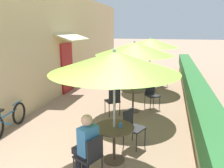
{
  "coord_description": "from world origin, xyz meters",
  "views": [
    {
      "loc": [
        1.86,
        -1.74,
        2.67
      ],
      "look_at": [
        0.15,
        4.64,
        1.0
      ],
      "focal_mm": 35.0,
      "sensor_mm": 36.0,
      "label": 1
    }
  ],
  "objects_px": {
    "patio_table_far": "(149,76)",
    "cafe_chair_far_left": "(152,81)",
    "coffee_cup_mid": "(132,88)",
    "bicycle_second": "(8,120)",
    "patio_umbrella_near": "(114,62)",
    "patio_table_near": "(114,136)",
    "patio_table_mid": "(133,95)",
    "cafe_chair_mid_left": "(113,100)",
    "cafe_chair_far_right": "(161,75)",
    "cafe_chair_far_back": "(134,75)",
    "coffee_cup_near": "(121,125)",
    "patio_umbrella_far": "(151,43)",
    "coffee_cup_far": "(146,71)",
    "cafe_chair_near_left": "(91,155)",
    "cafe_chair_near_right": "(132,125)",
    "seated_patron_near_left": "(86,144)",
    "cafe_chair_mid_right": "(151,93)",
    "patio_umbrella_mid": "(134,49)",
    "seated_patron_far_left": "(150,77)"
  },
  "relations": [
    {
      "from": "patio_umbrella_near",
      "to": "cafe_chair_mid_left",
      "type": "distance_m",
      "value": 2.91
    },
    {
      "from": "bicycle_second",
      "to": "patio_umbrella_mid",
      "type": "bearing_deg",
      "value": 31.34
    },
    {
      "from": "patio_table_mid",
      "to": "patio_table_far",
      "type": "distance_m",
      "value": 3.13
    },
    {
      "from": "patio_table_mid",
      "to": "coffee_cup_far",
      "type": "height_order",
      "value": "coffee_cup_far"
    },
    {
      "from": "cafe_chair_near_right",
      "to": "cafe_chair_far_left",
      "type": "height_order",
      "value": "same"
    },
    {
      "from": "cafe_chair_near_left",
      "to": "bicycle_second",
      "type": "bearing_deg",
      "value": 90.87
    },
    {
      "from": "patio_table_near",
      "to": "cafe_chair_far_right",
      "type": "bearing_deg",
      "value": 84.42
    },
    {
      "from": "cafe_chair_mid_left",
      "to": "cafe_chair_mid_right",
      "type": "bearing_deg",
      "value": 5.86
    },
    {
      "from": "seated_patron_near_left",
      "to": "coffee_cup_far",
      "type": "relative_size",
      "value": 13.89
    },
    {
      "from": "cafe_chair_near_right",
      "to": "patio_umbrella_far",
      "type": "distance_m",
      "value": 5.53
    },
    {
      "from": "cafe_chair_mid_left",
      "to": "cafe_chair_far_left",
      "type": "relative_size",
      "value": 1.0
    },
    {
      "from": "cafe_chair_mid_right",
      "to": "patio_umbrella_far",
      "type": "distance_m",
      "value": 3.06
    },
    {
      "from": "coffee_cup_near",
      "to": "seated_patron_far_left",
      "type": "distance_m",
      "value": 5.26
    },
    {
      "from": "coffee_cup_mid",
      "to": "bicycle_second",
      "type": "distance_m",
      "value": 3.78
    },
    {
      "from": "patio_table_mid",
      "to": "patio_umbrella_mid",
      "type": "relative_size",
      "value": 0.33
    },
    {
      "from": "cafe_chair_near_left",
      "to": "cafe_chair_far_left",
      "type": "bearing_deg",
      "value": 19.42
    },
    {
      "from": "cafe_chair_mid_left",
      "to": "patio_table_near",
      "type": "bearing_deg",
      "value": -112.46
    },
    {
      "from": "patio_umbrella_near",
      "to": "cafe_chair_far_right",
      "type": "height_order",
      "value": "patio_umbrella_near"
    },
    {
      "from": "coffee_cup_near",
      "to": "patio_table_far",
      "type": "relative_size",
      "value": 0.11
    },
    {
      "from": "cafe_chair_near_right",
      "to": "patio_umbrella_mid",
      "type": "relative_size",
      "value": 0.36
    },
    {
      "from": "cafe_chair_far_left",
      "to": "seated_patron_near_left",
      "type": "bearing_deg",
      "value": 163.04
    },
    {
      "from": "patio_table_near",
      "to": "cafe_chair_near_right",
      "type": "relative_size",
      "value": 0.93
    },
    {
      "from": "cafe_chair_near_right",
      "to": "seated_patron_near_left",
      "type": "bearing_deg",
      "value": 1.58
    },
    {
      "from": "cafe_chair_near_right",
      "to": "coffee_cup_near",
      "type": "height_order",
      "value": "cafe_chair_near_right"
    },
    {
      "from": "cafe_chair_near_right",
      "to": "bicycle_second",
      "type": "bearing_deg",
      "value": -62.05
    },
    {
      "from": "cafe_chair_mid_left",
      "to": "cafe_chair_mid_right",
      "type": "distance_m",
      "value": 1.5
    },
    {
      "from": "cafe_chair_mid_left",
      "to": "bicycle_second",
      "type": "distance_m",
      "value": 3.02
    },
    {
      "from": "patio_table_mid",
      "to": "cafe_chair_far_left",
      "type": "relative_size",
      "value": 0.93
    },
    {
      "from": "seated_patron_near_left",
      "to": "patio_table_far",
      "type": "height_order",
      "value": "seated_patron_near_left"
    },
    {
      "from": "coffee_cup_mid",
      "to": "cafe_chair_far_right",
      "type": "height_order",
      "value": "cafe_chair_far_right"
    },
    {
      "from": "patio_table_mid",
      "to": "cafe_chair_far_back",
      "type": "bearing_deg",
      "value": 98.75
    },
    {
      "from": "seated_patron_near_left",
      "to": "cafe_chair_far_left",
      "type": "height_order",
      "value": "seated_patron_near_left"
    },
    {
      "from": "bicycle_second",
      "to": "cafe_chair_near_left",
      "type": "bearing_deg",
      "value": -31.5
    },
    {
      "from": "patio_umbrella_near",
      "to": "patio_table_far",
      "type": "height_order",
      "value": "patio_umbrella_near"
    },
    {
      "from": "patio_table_far",
      "to": "cafe_chair_far_left",
      "type": "relative_size",
      "value": 0.93
    },
    {
      "from": "cafe_chair_mid_left",
      "to": "patio_table_far",
      "type": "relative_size",
      "value": 1.08
    },
    {
      "from": "coffee_cup_far",
      "to": "bicycle_second",
      "type": "relative_size",
      "value": 0.05
    },
    {
      "from": "patio_table_mid",
      "to": "patio_umbrella_near",
      "type": "bearing_deg",
      "value": -88.11
    },
    {
      "from": "patio_table_far",
      "to": "coffee_cup_far",
      "type": "bearing_deg",
      "value": -160.49
    },
    {
      "from": "patio_umbrella_mid",
      "to": "coffee_cup_mid",
      "type": "distance_m",
      "value": 1.28
    },
    {
      "from": "patio_umbrella_far",
      "to": "cafe_chair_far_left",
      "type": "distance_m",
      "value": 1.73
    },
    {
      "from": "coffee_cup_near",
      "to": "coffee_cup_mid",
      "type": "bearing_deg",
      "value": 95.47
    },
    {
      "from": "patio_umbrella_far",
      "to": "cafe_chair_mid_left",
      "type": "bearing_deg",
      "value": -101.84
    },
    {
      "from": "bicycle_second",
      "to": "patio_umbrella_near",
      "type": "bearing_deg",
      "value": -17.46
    },
    {
      "from": "coffee_cup_near",
      "to": "coffee_cup_mid",
      "type": "xyz_separation_m",
      "value": [
        -0.28,
        2.92,
        0.0
      ]
    },
    {
      "from": "patio_umbrella_mid",
      "to": "cafe_chair_far_left",
      "type": "relative_size",
      "value": 2.82
    },
    {
      "from": "cafe_chair_mid_left",
      "to": "cafe_chair_near_right",
      "type": "bearing_deg",
      "value": -99.62
    },
    {
      "from": "coffee_cup_near",
      "to": "seated_patron_near_left",
      "type": "bearing_deg",
      "value": -124.89
    },
    {
      "from": "cafe_chair_far_right",
      "to": "cafe_chair_far_back",
      "type": "relative_size",
      "value": 1.0
    },
    {
      "from": "patio_umbrella_near",
      "to": "patio_table_near",
      "type": "bearing_deg",
      "value": 180.0
    }
  ]
}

